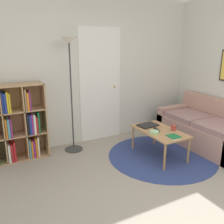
{
  "coord_description": "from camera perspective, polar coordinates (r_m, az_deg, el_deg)",
  "views": [
    {
      "loc": [
        -1.78,
        -1.68,
        1.84
      ],
      "look_at": [
        -0.18,
        1.36,
        0.85
      ],
      "focal_mm": 40.0,
      "sensor_mm": 36.0,
      "label": 1
    }
  ],
  "objects": [
    {
      "name": "ground_plane",
      "position": [
        3.07,
        16.14,
        -21.56
      ],
      "size": [
        14.0,
        14.0,
        0.0
      ],
      "primitive_type": "plane",
      "color": "gray"
    },
    {
      "name": "wall_back",
      "position": [
        4.57,
        -4.65,
        9.12
      ],
      "size": [
        7.21,
        0.11,
        2.6
      ],
      "color": "silver",
      "rests_on": "ground_plane"
    },
    {
      "name": "rug",
      "position": [
        4.27,
        11.28,
        -9.73
      ],
      "size": [
        1.76,
        1.76,
        0.01
      ],
      "color": "navy",
      "rests_on": "ground_plane"
    },
    {
      "name": "bookshelf",
      "position": [
        4.17,
        -22.07,
        -3.07
      ],
      "size": [
        0.98,
        0.34,
        1.2
      ],
      "color": "tan",
      "rests_on": "ground_plane"
    },
    {
      "name": "floor_lamp",
      "position": [
        4.08,
        -9.62,
        11.35
      ],
      "size": [
        0.31,
        0.31,
        1.89
      ],
      "color": "#333333",
      "rests_on": "ground_plane"
    },
    {
      "name": "couch",
      "position": [
        4.85,
        20.98,
        -3.77
      ],
      "size": [
        0.83,
        1.74,
        0.81
      ],
      "color": "tan",
      "rests_on": "ground_plane"
    },
    {
      "name": "coffee_table",
      "position": [
        4.12,
        10.83,
        -4.77
      ],
      "size": [
        0.54,
        0.93,
        0.44
      ],
      "color": "#AD7F51",
      "rests_on": "ground_plane"
    },
    {
      "name": "laptop",
      "position": [
        4.29,
        8.18,
        -3.0
      ],
      "size": [
        0.35,
        0.27,
        0.02
      ],
      "color": "black",
      "rests_on": "coffee_table"
    },
    {
      "name": "bowl",
      "position": [
        3.96,
        9.65,
        -4.56
      ],
      "size": [
        0.15,
        0.15,
        0.04
      ],
      "color": "#9ED193",
      "rests_on": "coffee_table"
    },
    {
      "name": "book_stack_on_table",
      "position": [
        3.84,
        13.9,
        -5.53
      ],
      "size": [
        0.16,
        0.17,
        0.03
      ],
      "color": "silver",
      "rests_on": "coffee_table"
    },
    {
      "name": "cup",
      "position": [
        4.14,
        13.91,
        -3.48
      ],
      "size": [
        0.08,
        0.08,
        0.09
      ],
      "color": "#A33D33",
      "rests_on": "coffee_table"
    },
    {
      "name": "remote",
      "position": [
        4.1,
        10.18,
        -3.97
      ],
      "size": [
        0.08,
        0.16,
        0.02
      ],
      "color": "black",
      "rests_on": "coffee_table"
    }
  ]
}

